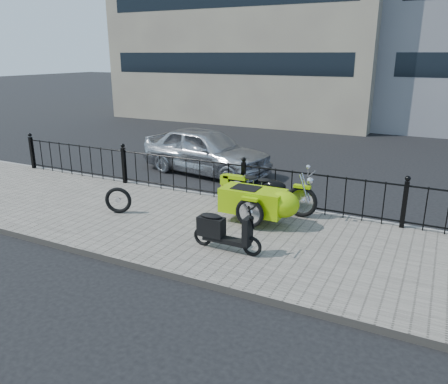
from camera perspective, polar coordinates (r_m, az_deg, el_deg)
The scene contains 9 objects.
ground at distance 9.24m, azimuth -0.85°, elevation -4.31°, with size 120.00×120.00×0.00m, color black.
sidewalk at distance 8.81m, azimuth -2.37°, elevation -5.03°, with size 30.00×3.80×0.12m, color #686258.
curb at distance 10.43m, azimuth 2.83°, elevation -1.36°, with size 30.00×0.10×0.12m, color gray.
iron_fence at distance 10.15m, azimuth 2.55°, elevation 1.22°, with size 14.11×0.11×1.08m.
building_tan at distance 25.73m, azimuth 4.23°, elevation 23.28°, with size 14.00×8.01×12.00m.
motorcycle_sidecar at distance 8.98m, azimuth 5.18°, elevation -1.00°, with size 2.28×1.48×0.98m.
scooter at distance 7.71m, azimuth -0.26°, elevation -5.13°, with size 1.33×0.39×0.90m.
spare_tire at distance 9.74m, azimuth -13.64°, elevation -1.05°, with size 0.59×0.59×0.08m, color black.
sedan_car at distance 13.07m, azimuth -2.39°, elevation 5.42°, with size 1.63×4.05×1.38m, color #B6B7BD.
Camera 1 is at (4.00, -7.58, 3.45)m, focal length 35.00 mm.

